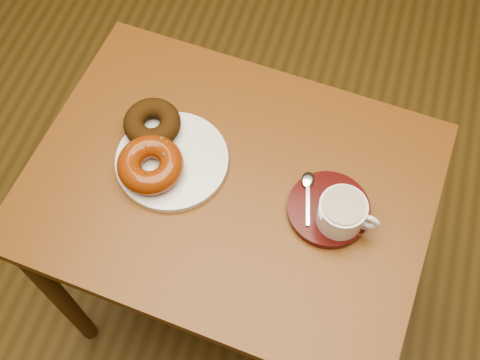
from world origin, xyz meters
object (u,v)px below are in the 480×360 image
(cafe_table, at_px, (230,208))
(saucer, at_px, (328,209))
(donut_plate, at_px, (172,160))
(coffee_cup, at_px, (343,213))

(cafe_table, height_order, saucer, saucer)
(donut_plate, height_order, coffee_cup, coffee_cup)
(saucer, bearing_deg, coffee_cup, -36.84)
(saucer, relative_size, coffee_cup, 1.35)
(cafe_table, bearing_deg, coffee_cup, -1.77)
(cafe_table, height_order, donut_plate, donut_plate)
(cafe_table, xyz_separation_m, donut_plate, (-0.12, 0.01, 0.12))
(cafe_table, relative_size, coffee_cup, 7.11)
(cafe_table, distance_m, coffee_cup, 0.26)
(cafe_table, xyz_separation_m, saucer, (0.19, -0.01, 0.12))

